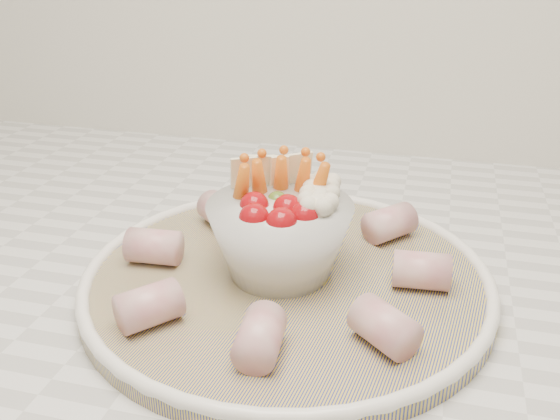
# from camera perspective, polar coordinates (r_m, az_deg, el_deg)

# --- Properties ---
(serving_platter) EXTENTS (0.42, 0.42, 0.02)m
(serving_platter) POSITION_cam_1_polar(r_m,az_deg,el_deg) (0.58, 0.65, -6.24)
(serving_platter) COLOR navy
(serving_platter) RESTS_ON kitchen_counter
(veggie_bowl) EXTENTS (0.13, 0.13, 0.11)m
(veggie_bowl) POSITION_cam_1_polar(r_m,az_deg,el_deg) (0.56, 0.16, -1.98)
(veggie_bowl) COLOR silver
(veggie_bowl) RESTS_ON serving_platter
(cured_meat_rolls) EXTENTS (0.30, 0.31, 0.03)m
(cured_meat_rolls) POSITION_cam_1_polar(r_m,az_deg,el_deg) (0.57, 0.58, -4.41)
(cured_meat_rolls) COLOR #BE5762
(cured_meat_rolls) RESTS_ON serving_platter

